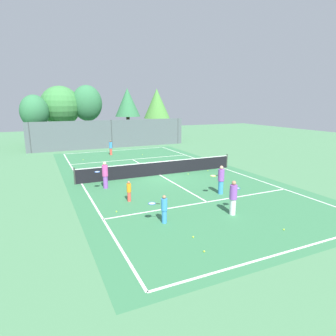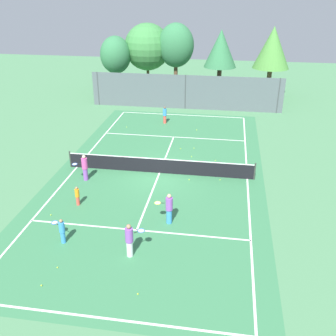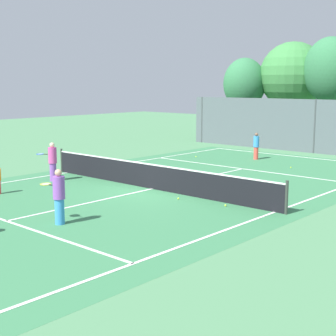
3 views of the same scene
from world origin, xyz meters
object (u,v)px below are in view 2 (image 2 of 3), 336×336
tennis_ball_4 (51,215)px  tennis_ball_6 (192,157)px  tennis_ball_2 (181,149)px  tennis_ball_10 (215,160)px  player_2 (85,167)px  tennis_ball_11 (138,294)px  tennis_ball_0 (57,267)px  tennis_ball_1 (41,285)px  player_4 (130,240)px  player_0 (165,115)px  tennis_ball_8 (207,172)px  tennis_ball_3 (194,148)px  tennis_ball_5 (197,130)px  player_1 (77,196)px  player_5 (169,208)px  player_3 (62,230)px  tennis_ball_12 (220,180)px  tennis_ball_9 (189,180)px  tennis_ball_7 (127,127)px

tennis_ball_4 → tennis_ball_6: (6.49, 8.59, 0.00)m
tennis_ball_2 → tennis_ball_10: 3.09m
player_2 → tennis_ball_11: (5.33, -9.00, -0.82)m
tennis_ball_0 → tennis_ball_1: 1.14m
player_4 → tennis_ball_11: size_ratio=24.96×
player_4 → tennis_ball_6: size_ratio=24.96×
player_0 → tennis_ball_2: 5.88m
tennis_ball_4 → tennis_ball_6: size_ratio=1.00×
player_2 → tennis_ball_8: bearing=16.9°
player_2 → tennis_ball_1: bearing=-81.2°
tennis_ball_1 → tennis_ball_3: same height
player_2 → tennis_ball_6: size_ratio=25.12×
tennis_ball_0 → player_4: bearing=24.6°
tennis_ball_5 → tennis_ball_6: bearing=-88.7°
player_4 → tennis_ball_1: player_4 is taller
player_1 → tennis_ball_8: size_ratio=16.86×
player_5 → tennis_ball_2: 9.65m
player_5 → player_3: bearing=-152.8°
tennis_ball_12 → tennis_ball_4: bearing=-147.9°
tennis_ball_0 → tennis_ball_8: size_ratio=1.00×
tennis_ball_1 → tennis_ball_11: bearing=2.1°
tennis_ball_8 → tennis_ball_3: bearing=107.7°
player_1 → tennis_ball_1: (0.80, -6.24, -0.54)m
tennis_ball_3 → tennis_ball_9: same height
tennis_ball_11 → tennis_ball_12: (2.82, 10.22, 0.00)m
tennis_ball_9 → tennis_ball_10: 3.43m
tennis_ball_5 → tennis_ball_9: (0.33, -8.90, 0.00)m
tennis_ball_4 → tennis_ball_10: bearing=45.2°
player_5 → tennis_ball_1: size_ratio=25.09×
player_3 → tennis_ball_5: size_ratio=19.23×
tennis_ball_10 → tennis_ball_7: bearing=143.8°
tennis_ball_10 → tennis_ball_11: (-2.40, -13.05, 0.00)m
tennis_ball_8 → tennis_ball_10: same height
tennis_ball_2 → tennis_ball_4: bearing=-119.4°
player_3 → tennis_ball_4: (-1.56, 2.09, -0.63)m
tennis_ball_2 → tennis_ball_10: size_ratio=1.00×
player_2 → tennis_ball_2: bearing=48.1°
tennis_ball_6 → tennis_ball_8: same height
player_5 → tennis_ball_2: player_5 is taller
tennis_ball_12 → player_2: bearing=-171.5°
player_0 → tennis_ball_7: (-2.96, -1.57, -0.72)m
tennis_ball_4 → tennis_ball_8: bearing=39.6°
player_5 → tennis_ball_5: (0.18, 13.70, -0.82)m
tennis_ball_9 → tennis_ball_6: bearing=93.4°
player_5 → tennis_ball_2: size_ratio=25.09×
tennis_ball_1 → tennis_ball_10: 14.63m
player_0 → player_4: bearing=-85.6°
tennis_ball_2 → tennis_ball_5: (0.80, 4.10, 0.00)m
tennis_ball_8 → tennis_ball_10: bearing=76.2°
tennis_ball_1 → tennis_ball_11: 3.93m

